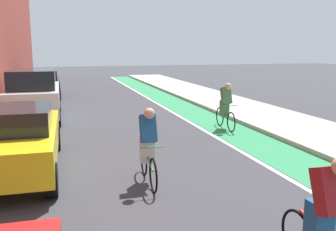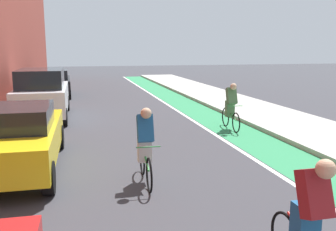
% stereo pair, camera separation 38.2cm
% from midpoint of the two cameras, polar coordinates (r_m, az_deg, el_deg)
% --- Properties ---
extents(ground_plane, '(86.68, 86.68, 0.00)m').
position_cam_midpoint_polar(ground_plane, '(14.69, -5.79, -0.61)').
color(ground_plane, '#38383D').
extents(bike_lane_paint, '(1.60, 39.40, 0.00)m').
position_cam_midpoint_polar(bike_lane_paint, '(17.38, 4.51, 1.13)').
color(bike_lane_paint, '#2D8451').
rests_on(bike_lane_paint, ground).
extents(lane_divider_stripe, '(0.12, 39.40, 0.00)m').
position_cam_midpoint_polar(lane_divider_stripe, '(17.12, 1.64, 1.02)').
color(lane_divider_stripe, white).
rests_on(lane_divider_stripe, ground).
extents(sidewalk_right, '(3.12, 39.40, 0.14)m').
position_cam_midpoint_polar(sidewalk_right, '(18.23, 11.58, 1.60)').
color(sidewalk_right, '#A8A59E').
rests_on(sidewalk_right, ground).
extents(parked_sedan_yellow_cab, '(1.88, 4.53, 1.53)m').
position_cam_midpoint_polar(parked_sedan_yellow_cab, '(9.05, -21.10, -3.16)').
color(parked_sedan_yellow_cab, yellow).
rests_on(parked_sedan_yellow_cab, ground).
extents(parked_suv_white, '(1.93, 4.60, 1.98)m').
position_cam_midpoint_polar(parked_suv_white, '(15.39, -18.13, 3.26)').
color(parked_suv_white, silver).
rests_on(parked_suv_white, ground).
extents(parked_sedan_black, '(1.98, 4.57, 1.53)m').
position_cam_midpoint_polar(parked_sedan_black, '(22.56, -16.74, 4.87)').
color(parked_sedan_black, black).
rests_on(parked_sedan_black, ground).
extents(cyclist_lead, '(0.48, 1.72, 1.61)m').
position_cam_midpoint_polar(cyclist_lead, '(4.86, 23.32, -14.71)').
color(cyclist_lead, black).
rests_on(cyclist_lead, ground).
extents(cyclist_mid, '(0.48, 1.75, 1.63)m').
position_cam_midpoint_polar(cyclist_mid, '(7.66, -2.11, -4.63)').
color(cyclist_mid, black).
rests_on(cyclist_mid, ground).
extents(cyclist_trailing, '(0.48, 1.73, 1.62)m').
position_cam_midpoint_polar(cyclist_trailing, '(12.94, 10.49, 1.58)').
color(cyclist_trailing, black).
rests_on(cyclist_trailing, ground).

